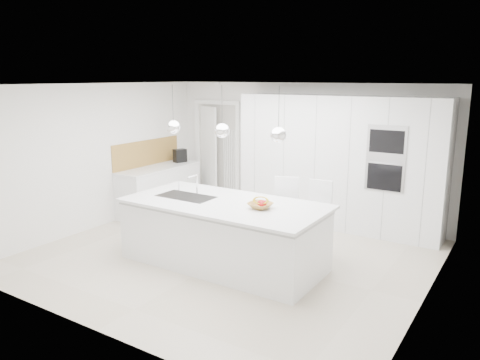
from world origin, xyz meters
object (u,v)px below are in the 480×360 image
Objects in this scene: espresso_machine at (180,156)px; bar_stool_left at (282,217)px; bar_stool_right at (316,220)px; island_base at (223,235)px; fruit_bowl at (260,206)px.

bar_stool_left is (3.03, -1.32, -0.46)m from espresso_machine.
espresso_machine is 3.73m from bar_stool_right.
bar_stool_right is at bearing 44.13° from island_base.
island_base is 0.96m from bar_stool_left.
bar_stool_right is (0.48, 0.14, -0.01)m from bar_stool_left.
bar_stool_right is at bearing 66.13° from fruit_bowl.
bar_stool_left is at bearing -2.71° from espresso_machine.
island_base is at bearing -142.31° from bar_stool_right.
bar_stool_right is (0.98, 0.95, 0.13)m from island_base.
fruit_bowl reaches higher than island_base.
fruit_bowl is at bearing -13.14° from espresso_machine.
espresso_machine is at bearing 146.08° from fruit_bowl.
espresso_machine is 3.34m from bar_stool_left.
island_base is 10.53× the size of espresso_machine.
espresso_machine reaches higher than bar_stool_left.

